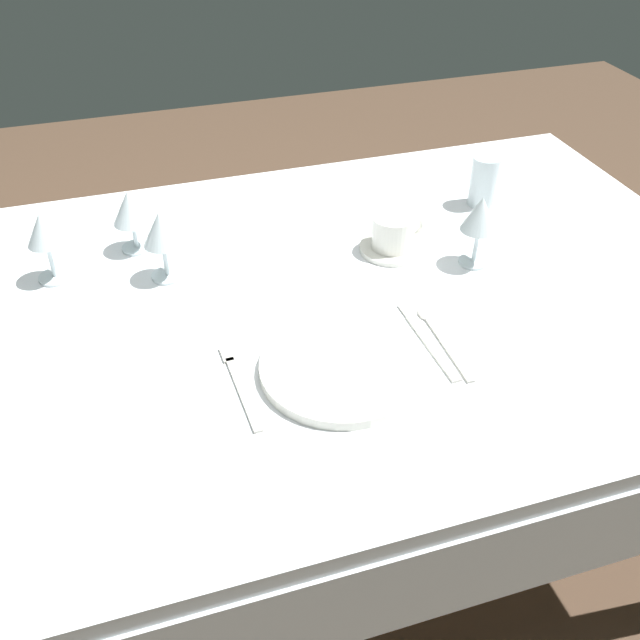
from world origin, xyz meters
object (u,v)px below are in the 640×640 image
object	(u,v)px
wine_glass_left	(44,233)
coffee_cup_left	(394,231)
wine_glass_right	(161,232)
spoon_soup	(439,334)
fork_outer	(239,383)
wine_glass_centre	(130,210)
dinner_plate	(342,367)
wine_glass_far	(480,217)
drink_tumbler	(484,184)
dinner_knife	(429,342)

from	to	relation	value
wine_glass_left	coffee_cup_left	bearing A→B (deg)	-8.50
wine_glass_left	wine_glass_right	world-z (taller)	same
coffee_cup_left	spoon_soup	bearing A→B (deg)	-95.59
fork_outer	wine_glass_centre	bearing A→B (deg)	103.82
fork_outer	wine_glass_centre	world-z (taller)	wine_glass_centre
spoon_soup	dinner_plate	bearing A→B (deg)	-168.21
wine_glass_centre	wine_glass_far	world-z (taller)	wine_glass_far
coffee_cup_left	wine_glass_centre	distance (m)	0.54
wine_glass_far	wine_glass_right	bearing A→B (deg)	167.28
spoon_soup	wine_glass_left	distance (m)	0.76
dinner_plate	wine_glass_left	world-z (taller)	wine_glass_left
spoon_soup	wine_glass_left	world-z (taller)	wine_glass_left
wine_glass_centre	wine_glass_far	size ratio (longest dim) A/B	0.89
fork_outer	spoon_soup	size ratio (longest dim) A/B	1.00
wine_glass_right	spoon_soup	bearing A→B (deg)	-37.06
spoon_soup	wine_glass_far	bearing A→B (deg)	49.13
dinner_plate	wine_glass_right	bearing A→B (deg)	122.84
dinner_plate	wine_glass_far	size ratio (longest dim) A/B	1.83
dinner_plate	spoon_soup	world-z (taller)	dinner_plate
spoon_soup	wine_glass_centre	xyz separation A→B (m)	(-0.48, 0.45, 0.09)
fork_outer	drink_tumbler	bearing A→B (deg)	33.11
dinner_plate	wine_glass_centre	world-z (taller)	wine_glass_centre
spoon_soup	wine_glass_right	size ratio (longest dim) A/B	1.47
dinner_plate	dinner_knife	bearing A→B (deg)	7.82
coffee_cup_left	drink_tumbler	distance (m)	0.30
fork_outer	wine_glass_right	xyz separation A→B (m)	(-0.07, 0.35, 0.10)
dinner_plate	spoon_soup	xyz separation A→B (m)	(0.20, 0.04, -0.01)
drink_tumbler	dinner_plate	bearing A→B (deg)	-137.45
dinner_plate	drink_tumbler	world-z (taller)	drink_tumbler
coffee_cup_left	wine_glass_right	distance (m)	0.47
spoon_soup	fork_outer	bearing A→B (deg)	-176.89
spoon_soup	wine_glass_centre	distance (m)	0.67
spoon_soup	dinner_knife	bearing A→B (deg)	-146.51
wine_glass_left	drink_tumbler	distance (m)	0.95
fork_outer	wine_glass_centre	xyz separation A→B (m)	(-0.12, 0.47, 0.09)
dinner_plate	coffee_cup_left	xyz separation A→B (m)	(0.22, 0.33, 0.04)
coffee_cup_left	wine_glass_centre	size ratio (longest dim) A/B	0.84
fork_outer	coffee_cup_left	bearing A→B (deg)	37.99
dinner_knife	wine_glass_far	size ratio (longest dim) A/B	1.50
fork_outer	coffee_cup_left	distance (m)	0.50
coffee_cup_left	wine_glass_far	world-z (taller)	wine_glass_far
wine_glass_centre	wine_glass_right	xyz separation A→B (m)	(0.05, -0.12, 0.01)
coffee_cup_left	fork_outer	bearing A→B (deg)	-142.01
fork_outer	wine_glass_far	xyz separation A→B (m)	(0.53, 0.21, 0.10)
wine_glass_centre	wine_glass_right	world-z (taller)	wine_glass_right
dinner_plate	dinner_knife	size ratio (longest dim) A/B	1.22
wine_glass_left	drink_tumbler	bearing A→B (deg)	1.52
dinner_plate	drink_tumbler	bearing A→B (deg)	42.55
dinner_knife	wine_glass_right	distance (m)	0.54
wine_glass_far	wine_glass_centre	bearing A→B (deg)	158.18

